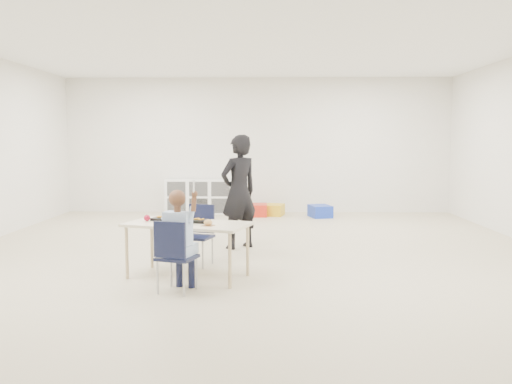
{
  "coord_description": "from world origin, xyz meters",
  "views": [
    {
      "loc": [
        0.19,
        -6.83,
        1.51
      ],
      "look_at": [
        0.05,
        0.05,
        0.85
      ],
      "focal_mm": 38.0,
      "sensor_mm": 36.0,
      "label": 1
    }
  ],
  "objects_px": {
    "cubby_shelf": "(200,196)",
    "chair_near": "(177,256)",
    "table": "(188,250)",
    "child": "(177,235)",
    "adult": "(239,192)"
  },
  "relations": [
    {
      "from": "cubby_shelf",
      "to": "adult",
      "type": "distance_m",
      "value": 3.78
    },
    {
      "from": "table",
      "to": "child",
      "type": "height_order",
      "value": "child"
    },
    {
      "from": "cubby_shelf",
      "to": "chair_near",
      "type": "bearing_deg",
      "value": -85.09
    },
    {
      "from": "child",
      "to": "table",
      "type": "bearing_deg",
      "value": 105.22
    },
    {
      "from": "cubby_shelf",
      "to": "child",
      "type": "bearing_deg",
      "value": -85.09
    },
    {
      "from": "table",
      "to": "child",
      "type": "relative_size",
      "value": 1.27
    },
    {
      "from": "chair_near",
      "to": "cubby_shelf",
      "type": "relative_size",
      "value": 0.52
    },
    {
      "from": "table",
      "to": "adult",
      "type": "bearing_deg",
      "value": 91.31
    },
    {
      "from": "table",
      "to": "chair_near",
      "type": "bearing_deg",
      "value": -74.78
    },
    {
      "from": "child",
      "to": "adult",
      "type": "distance_m",
      "value": 2.29
    },
    {
      "from": "chair_near",
      "to": "cubby_shelf",
      "type": "distance_m",
      "value": 5.86
    },
    {
      "from": "cubby_shelf",
      "to": "table",
      "type": "bearing_deg",
      "value": -84.31
    },
    {
      "from": "child",
      "to": "cubby_shelf",
      "type": "height_order",
      "value": "child"
    },
    {
      "from": "child",
      "to": "adult",
      "type": "height_order",
      "value": "adult"
    },
    {
      "from": "table",
      "to": "adult",
      "type": "xyz_separation_m",
      "value": [
        0.48,
        1.65,
        0.49
      ]
    }
  ]
}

